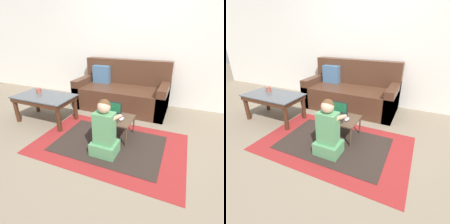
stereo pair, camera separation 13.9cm
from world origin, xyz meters
The scene contains 10 objects.
ground_plane centered at (0.00, 0.00, 0.00)m, with size 16.00×16.00×0.00m, color #7F705B.
wall_back centered at (0.00, 1.77, 1.25)m, with size 9.00×0.06×2.50m.
area_rug centered at (0.13, -0.04, 0.00)m, with size 2.06×1.32×0.01m.
couch centered at (-0.16, 1.31, 0.32)m, with size 1.81×0.87×0.94m.
coffee_table centered at (-1.17, 0.21, 0.39)m, with size 1.00×0.57×0.46m.
laptop_desk centered at (0.13, 0.17, 0.28)m, with size 0.52×0.43×0.31m.
laptop centered at (0.06, 0.22, 0.34)m, with size 0.26×0.19×0.20m.
computer_mouse centered at (0.24, 0.15, 0.33)m, with size 0.06×0.11×0.04m.
person_seated centered at (0.17, -0.26, 0.32)m, with size 0.33×0.40×0.75m.
cup_on_table centered at (-1.37, 0.30, 0.51)m, with size 0.09×0.09×0.08m.
Camera 1 is at (0.96, -1.94, 1.43)m, focal length 28.00 mm.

